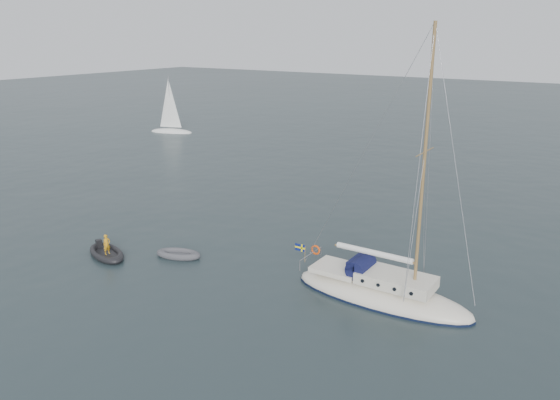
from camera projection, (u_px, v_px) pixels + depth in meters
The scene contains 5 objects.
ground at pixel (315, 287), 31.02m from camera, with size 300.00×300.00×0.00m, color black.
sailboat at pixel (382, 280), 29.28m from camera, with size 10.55×3.16×15.02m.
dinghy at pixel (179, 254), 35.07m from camera, with size 3.00×1.36×0.43m.
rib at pixel (106, 252), 35.23m from camera, with size 3.77×1.71×1.55m.
distant_yacht_a at pixel (170, 107), 77.76m from camera, with size 6.36×3.39×8.42m.
Camera 1 is at (13.80, -24.66, 13.84)m, focal length 35.00 mm.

